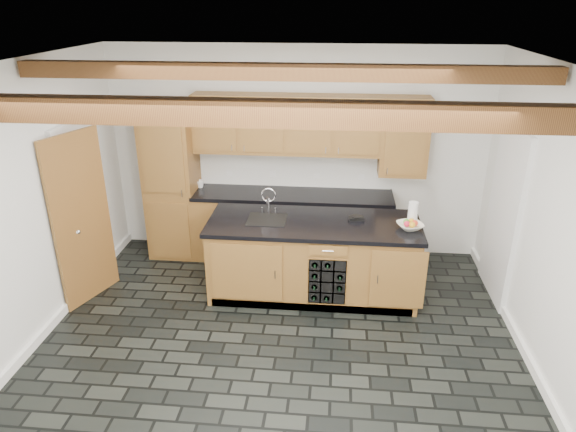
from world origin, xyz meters
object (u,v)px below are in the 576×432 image
kitchen_scale (356,218)px  paper_towel (413,213)px  fruit_bowl (410,226)px  island (314,258)px

kitchen_scale → paper_towel: 0.64m
paper_towel → fruit_bowl: bearing=-105.0°
kitchen_scale → paper_towel: size_ratio=0.73×
fruit_bowl → kitchen_scale: bearing=162.1°
island → fruit_bowl: 1.19m
fruit_bowl → paper_towel: size_ratio=1.07×
island → paper_towel: (1.11, 0.07, 0.60)m
paper_towel → kitchen_scale: bearing=176.2°
kitchen_scale → fruit_bowl: bearing=-30.1°
paper_towel → island: bearing=-176.5°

